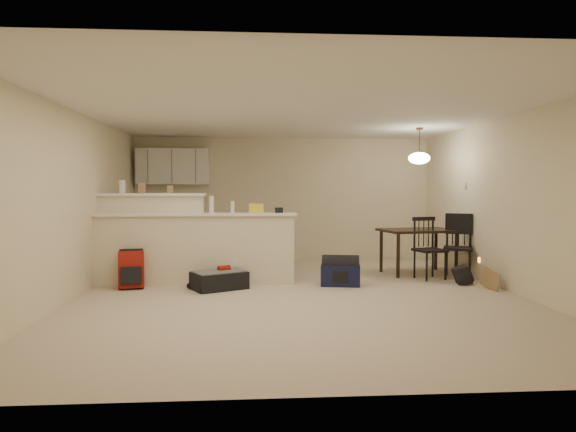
{
  "coord_description": "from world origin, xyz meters",
  "views": [
    {
      "loc": [
        -0.63,
        -6.99,
        1.45
      ],
      "look_at": [
        -0.1,
        0.7,
        1.05
      ],
      "focal_mm": 32.0,
      "sensor_mm": 36.0,
      "label": 1
    }
  ],
  "objects": [
    {
      "name": "dining_chair_far",
      "position": [
        2.73,
        1.17,
        0.51
      ],
      "size": [
        0.58,
        0.57,
        1.03
      ],
      "primitive_type": null,
      "rotation": [
        0.0,
        0.0,
        -0.41
      ],
      "color": "black",
      "rests_on": "ground"
    },
    {
      "name": "small_box",
      "position": [
        -1.91,
        1.12,
        1.45
      ],
      "size": [
        0.08,
        0.06,
        0.12
      ],
      "primitive_type": "cube",
      "color": "#96754D",
      "rests_on": "breakfast_bar"
    },
    {
      "name": "bottle_b",
      "position": [
        -0.94,
        0.9,
        1.18
      ],
      "size": [
        0.06,
        0.06,
        0.18
      ],
      "primitive_type": "cylinder",
      "color": "silver",
      "rests_on": "breakfast_bar"
    },
    {
      "name": "kitchen_counter",
      "position": [
        -2.0,
        3.19,
        0.45
      ],
      "size": [
        1.8,
        0.6,
        0.9
      ],
      "primitive_type": "cube",
      "color": "white",
      "rests_on": "ground"
    },
    {
      "name": "bag_lump",
      "position": [
        -0.58,
        0.9,
        1.16
      ],
      "size": [
        0.22,
        0.18,
        0.14
      ],
      "primitive_type": "cube",
      "color": "#96754D",
      "rests_on": "breakfast_bar"
    },
    {
      "name": "black_daypack",
      "position": [
        2.57,
        0.61,
        0.13
      ],
      "size": [
        0.27,
        0.34,
        0.26
      ],
      "primitive_type": "cube",
      "rotation": [
        0.0,
        0.0,
        1.35
      ],
      "color": "black",
      "rests_on": "ground"
    },
    {
      "name": "jar",
      "position": [
        -2.65,
        1.12,
        1.49
      ],
      "size": [
        0.1,
        0.1,
        0.2
      ],
      "primitive_type": "cylinder",
      "color": "silver",
      "rests_on": "breakfast_bar"
    },
    {
      "name": "pendant_lamp",
      "position": [
        2.2,
        1.59,
        1.99
      ],
      "size": [
        0.36,
        0.36,
        0.62
      ],
      "color": "brown",
      "rests_on": "room"
    },
    {
      "name": "navy_duffel",
      "position": [
        0.69,
        0.61,
        0.16
      ],
      "size": [
        0.63,
        0.42,
        0.32
      ],
      "primitive_type": "cube",
      "rotation": [
        0.0,
        0.0,
        -0.18
      ],
      "color": "#13193D",
      "rests_on": "ground"
    },
    {
      "name": "room",
      "position": [
        0.0,
        0.0,
        1.25
      ],
      "size": [
        7.0,
        7.02,
        2.5
      ],
      "color": "beige",
      "rests_on": "ground"
    },
    {
      "name": "thermostat",
      "position": [
        2.98,
        1.55,
        1.5
      ],
      "size": [
        0.02,
        0.12,
        0.12
      ],
      "primitive_type": "cube",
      "color": "beige",
      "rests_on": "room"
    },
    {
      "name": "upper_cabinets",
      "position": [
        -2.2,
        3.32,
        1.9
      ],
      "size": [
        1.4,
        0.34,
        0.7
      ],
      "primitive_type": "cube",
      "color": "white",
      "rests_on": "room"
    },
    {
      "name": "suitcase",
      "position": [
        -1.12,
        0.46,
        0.13
      ],
      "size": [
        0.89,
        0.78,
        0.25
      ],
      "primitive_type": "cube",
      "rotation": [
        0.0,
        0.0,
        0.49
      ],
      "color": "black",
      "rests_on": "ground"
    },
    {
      "name": "red_backpack",
      "position": [
        -2.41,
        0.61,
        0.27
      ],
      "size": [
        0.4,
        0.29,
        0.54
      ],
      "primitive_type": "cube",
      "rotation": [
        0.0,
        0.0,
        0.2
      ],
      "color": "maroon",
      "rests_on": "ground"
    },
    {
      "name": "cardboard_sheet",
      "position": [
        2.79,
        0.15,
        0.15
      ],
      "size": [
        0.11,
        0.38,
        0.29
      ],
      "primitive_type": "cube",
      "rotation": [
        0.0,
        0.0,
        1.8
      ],
      "color": "#96754D",
      "rests_on": "ground"
    },
    {
      "name": "bottle_a",
      "position": [
        -1.26,
        0.9,
        1.22
      ],
      "size": [
        0.07,
        0.07,
        0.26
      ],
      "primitive_type": "cylinder",
      "color": "silver",
      "rests_on": "breakfast_bar"
    },
    {
      "name": "pouch",
      "position": [
        -0.23,
        0.9,
        1.13
      ],
      "size": [
        0.12,
        0.1,
        0.08
      ],
      "primitive_type": "cube",
      "color": "#96754D",
      "rests_on": "breakfast_bar"
    },
    {
      "name": "dining_chair_near",
      "position": [
        2.22,
        1.07,
        0.5
      ],
      "size": [
        0.54,
        0.52,
        1.0
      ],
      "primitive_type": null,
      "rotation": [
        0.0,
        0.0,
        0.28
      ],
      "color": "black",
      "rests_on": "ground"
    },
    {
      "name": "dining_table",
      "position": [
        2.2,
        1.59,
        0.68
      ],
      "size": [
        1.36,
        1.03,
        0.77
      ],
      "rotation": [
        0.0,
        0.0,
        0.18
      ],
      "color": "black",
      "rests_on": "ground"
    },
    {
      "name": "cereal_box",
      "position": [
        -2.34,
        1.12,
        1.47
      ],
      "size": [
        0.1,
        0.07,
        0.16
      ],
      "primitive_type": "cube",
      "color": "#96754D",
      "rests_on": "breakfast_bar"
    },
    {
      "name": "breakfast_bar",
      "position": [
        -1.76,
        0.98,
        0.61
      ],
      "size": [
        3.08,
        0.58,
        1.39
      ],
      "color": "beige",
      "rests_on": "ground"
    }
  ]
}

